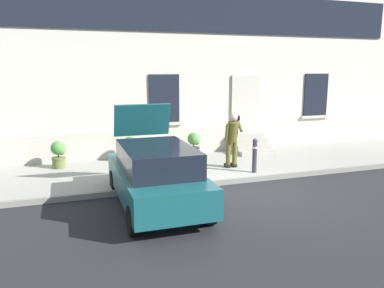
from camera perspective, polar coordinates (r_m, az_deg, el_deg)
ground_plane at (r=10.31m, az=8.41°, el=-7.27°), size 80.00×80.00×0.00m
sidewalk at (r=12.73m, az=2.63°, el=-3.26°), size 24.00×3.60×0.15m
curb_edge at (r=11.09m, az=6.19°, el=-5.49°), size 24.00×0.12×0.15m
building_facade at (r=14.69m, az=-0.89°, el=13.02°), size 24.00×1.52×7.50m
entrance_stoop at (r=14.71m, az=8.54°, el=-0.17°), size 1.41×1.28×0.64m
hatchback_car_teal at (r=9.04m, az=-5.39°, el=-4.52°), size 1.82×4.08×2.34m
bollard_near_person at (r=11.67m, az=9.31°, el=-1.50°), size 0.15×0.15×1.04m
person_on_phone at (r=12.06m, az=6.03°, el=1.10°), size 0.51×0.51×1.74m
planter_olive at (r=12.77m, az=-19.23°, el=-1.39°), size 0.44×0.44×0.86m
planter_cream at (r=13.03m, az=-9.15°, el=-0.67°), size 0.44×0.44×0.86m
planter_charcoal at (r=13.66m, az=0.29°, el=0.01°), size 0.44×0.44×0.86m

